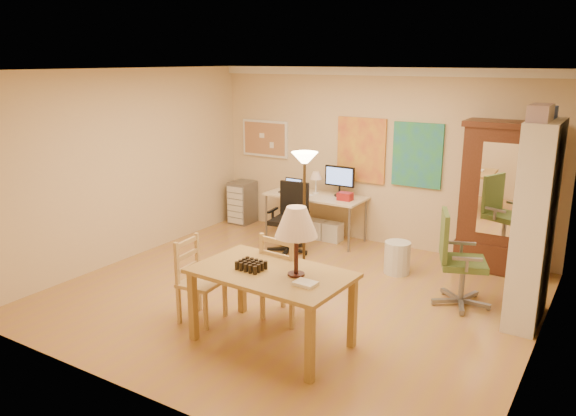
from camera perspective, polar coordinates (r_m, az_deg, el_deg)
The scene contains 16 objects.
floor at distance 6.99m, azimuth 0.40°, elevation -8.85°, with size 5.50×5.50×0.00m, color #AF813E.
crown_molding at distance 8.60m, azimuth 9.25°, elevation 13.54°, with size 5.50×0.08×0.12m, color white.
corkboard at distance 9.68m, azimuth -2.35°, elevation 7.07°, with size 0.90×0.04×0.62m, color tan.
art_panel_left at distance 8.81m, azimuth 7.45°, elevation 5.86°, with size 0.80×0.04×1.00m, color yellow.
art_panel_right at distance 8.49m, azimuth 13.00°, elevation 5.25°, with size 0.75×0.04×0.95m, color teal.
dining_table at distance 5.50m, azimuth -0.81°, elevation -5.15°, with size 1.61×1.01×1.47m.
ladder_chair_back at distance 6.22m, azimuth -0.26°, elevation -7.26°, with size 0.50×0.48×1.00m.
ladder_chair_left at distance 6.30m, azimuth -9.02°, elevation -7.50°, with size 0.45×0.47×0.93m.
torchiere_lamp at distance 6.72m, azimuth 1.68°, elevation 2.77°, with size 0.32×0.32×1.75m.
computer_desk at distance 9.00m, azimuth 3.05°, elevation -0.43°, with size 1.59×0.70×1.20m.
office_chair_black at distance 8.44m, azimuth 0.14°, elevation -2.61°, with size 0.64×0.64×1.04m.
office_chair_green at distance 6.93m, azimuth 16.93°, elevation -7.05°, with size 0.69×0.69×1.13m.
drawer_cart at distance 9.93m, azimuth -4.67°, elevation 0.58°, with size 0.37×0.44×0.74m.
armoire at distance 8.07m, azimuth 20.88°, elevation 0.06°, with size 1.11×0.53×2.04m.
bookshelf at distance 6.53m, azimuth 23.74°, elevation -1.61°, with size 0.33×0.89×2.22m.
wastebin at distance 7.75m, azimuth 11.04°, elevation -4.97°, with size 0.35×0.35×0.44m, color silver.
Camera 1 is at (3.33, -5.47, 2.82)m, focal length 35.00 mm.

